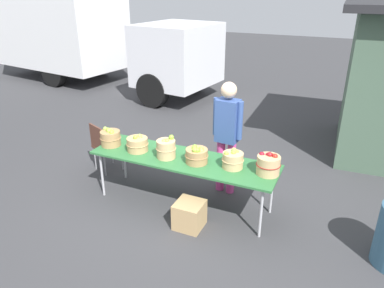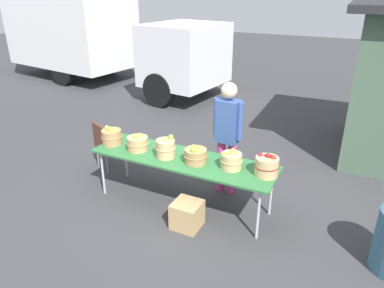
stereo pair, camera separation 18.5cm
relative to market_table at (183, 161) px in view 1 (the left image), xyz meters
name	(u,v)px [view 1 (the left image)]	position (x,y,z in m)	size (l,w,h in m)	color
ground_plane	(184,203)	(0.00, 0.00, -0.71)	(40.00, 40.00, 0.00)	#38383A
market_table	(183,161)	(0.00, 0.00, 0.00)	(2.70, 0.76, 0.75)	#2D6B38
apple_basket_green_0	(110,137)	(-1.20, -0.04, 0.16)	(0.32, 0.32, 0.28)	#A87F51
apple_basket_green_1	(137,144)	(-0.72, -0.04, 0.14)	(0.33, 0.33, 0.25)	tan
apple_basket_green_2	(166,148)	(-0.23, -0.07, 0.18)	(0.29, 0.29, 0.32)	tan
apple_basket_green_3	(197,155)	(0.23, -0.04, 0.15)	(0.32, 0.32, 0.26)	#A87F51
apple_basket_green_4	(233,160)	(0.72, 0.02, 0.15)	(0.30, 0.30, 0.27)	tan
apple_basket_red_0	(268,164)	(1.20, 0.05, 0.17)	(0.32, 0.32, 0.30)	tan
vendor_adult	(227,130)	(0.43, 0.60, 0.32)	(0.46, 0.26, 1.76)	#CC3F8C
box_truck	(84,36)	(-6.03, 5.27, 0.77)	(7.92, 3.19, 2.75)	white
folding_chair	(103,144)	(-1.70, 0.38, -0.21)	(0.53, 0.53, 0.86)	brown
produce_crate	(189,215)	(0.31, -0.47, -0.53)	(0.37, 0.37, 0.37)	tan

